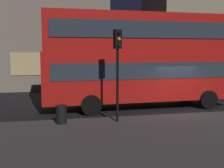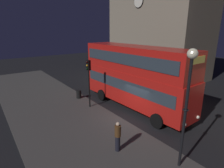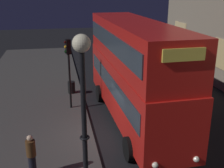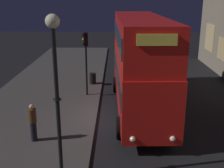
{
  "view_description": "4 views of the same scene",
  "coord_description": "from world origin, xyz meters",
  "px_view_note": "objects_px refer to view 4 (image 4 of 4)",
  "views": [
    {
      "loc": [
        -6.37,
        -13.14,
        3.36
      ],
      "look_at": [
        -3.66,
        0.46,
        1.63
      ],
      "focal_mm": 42.76,
      "sensor_mm": 36.0,
      "label": 1
    },
    {
      "loc": [
        9.83,
        -8.88,
        6.79
      ],
      "look_at": [
        -2.55,
        0.13,
        2.25
      ],
      "focal_mm": 29.86,
      "sensor_mm": 36.0,
      "label": 2
    },
    {
      "loc": [
        12.28,
        -2.04,
        7.07
      ],
      "look_at": [
        -2.73,
        0.91,
        1.83
      ],
      "focal_mm": 45.47,
      "sensor_mm": 36.0,
      "label": 3
    },
    {
      "loc": [
        14.43,
        0.52,
        6.54
      ],
      "look_at": [
        -2.01,
        0.29,
        1.43
      ],
      "focal_mm": 45.76,
      "sensor_mm": 36.0,
      "label": 4
    }
  ],
  "objects_px": {
    "street_lamp": "(55,69)",
    "traffic_light_near_kerb": "(86,51)",
    "double_decker_bus": "(139,59)",
    "litter_bin": "(93,78)",
    "pedestrian": "(33,122)"
  },
  "relations": [
    {
      "from": "street_lamp",
      "to": "traffic_light_near_kerb",
      "type": "bearing_deg",
      "value": 179.91
    },
    {
      "from": "double_decker_bus",
      "to": "litter_bin",
      "type": "relative_size",
      "value": 13.93
    },
    {
      "from": "traffic_light_near_kerb",
      "to": "street_lamp",
      "type": "xyz_separation_m",
      "value": [
        9.21,
        -0.01,
        1.13
      ]
    },
    {
      "from": "traffic_light_near_kerb",
      "to": "double_decker_bus",
      "type": "bearing_deg",
      "value": 44.7
    },
    {
      "from": "traffic_light_near_kerb",
      "to": "litter_bin",
      "type": "distance_m",
      "value": 3.63
    },
    {
      "from": "street_lamp",
      "to": "litter_bin",
      "type": "xyz_separation_m",
      "value": [
        -11.75,
        0.22,
        -3.71
      ]
    },
    {
      "from": "double_decker_bus",
      "to": "traffic_light_near_kerb",
      "type": "xyz_separation_m",
      "value": [
        -2.05,
        -3.31,
        0.06
      ]
    },
    {
      "from": "pedestrian",
      "to": "litter_bin",
      "type": "bearing_deg",
      "value": 2.17
    },
    {
      "from": "traffic_light_near_kerb",
      "to": "street_lamp",
      "type": "distance_m",
      "value": 9.28
    },
    {
      "from": "pedestrian",
      "to": "litter_bin",
      "type": "xyz_separation_m",
      "value": [
        -8.95,
        2.01,
        -0.51
      ]
    },
    {
      "from": "pedestrian",
      "to": "litter_bin",
      "type": "distance_m",
      "value": 9.19
    },
    {
      "from": "double_decker_bus",
      "to": "traffic_light_near_kerb",
      "type": "distance_m",
      "value": 3.9
    },
    {
      "from": "traffic_light_near_kerb",
      "to": "pedestrian",
      "type": "distance_m",
      "value": 6.97
    },
    {
      "from": "traffic_light_near_kerb",
      "to": "street_lamp",
      "type": "height_order",
      "value": "street_lamp"
    },
    {
      "from": "double_decker_bus",
      "to": "traffic_light_near_kerb",
      "type": "bearing_deg",
      "value": -123.53
    }
  ]
}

